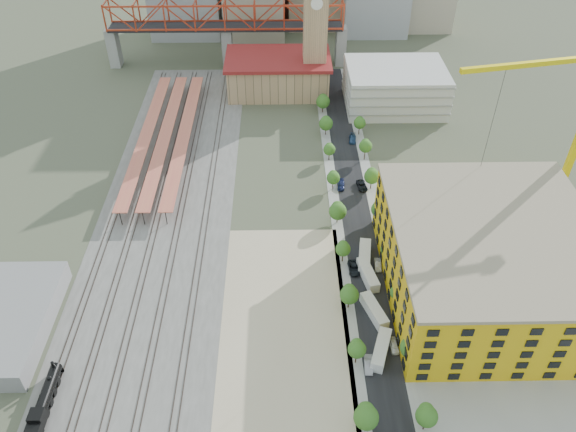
{
  "coord_description": "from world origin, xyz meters",
  "views": [
    {
      "loc": [
        -4.61,
        -109.91,
        97.1
      ],
      "look_at": [
        -2.82,
        -4.23,
        10.0
      ],
      "focal_mm": 35.0,
      "sensor_mm": 36.0,
      "label": 1
    }
  ],
  "objects_px": {
    "locomotive": "(43,405)",
    "site_trailer_c": "(368,275)",
    "clock_tower": "(316,15)",
    "site_trailer_b": "(374,311)",
    "site_trailer_a": "(381,350)",
    "construction_building": "(489,261)",
    "site_trailer_d": "(364,256)"
  },
  "relations": [
    {
      "from": "construction_building",
      "to": "site_trailer_b",
      "type": "bearing_deg",
      "value": -164.39
    },
    {
      "from": "construction_building",
      "to": "site_trailer_a",
      "type": "height_order",
      "value": "construction_building"
    },
    {
      "from": "site_trailer_b",
      "to": "site_trailer_c",
      "type": "bearing_deg",
      "value": 71.44
    },
    {
      "from": "site_trailer_c",
      "to": "locomotive",
      "type": "bearing_deg",
      "value": -164.96
    },
    {
      "from": "site_trailer_a",
      "to": "site_trailer_b",
      "type": "bearing_deg",
      "value": 109.11
    },
    {
      "from": "site_trailer_c",
      "to": "site_trailer_d",
      "type": "bearing_deg",
      "value": 77.85
    },
    {
      "from": "clock_tower",
      "to": "site_trailer_a",
      "type": "distance_m",
      "value": 121.29
    },
    {
      "from": "site_trailer_a",
      "to": "site_trailer_d",
      "type": "xyz_separation_m",
      "value": [
        0.0,
        28.17,
        0.03
      ]
    },
    {
      "from": "construction_building",
      "to": "site_trailer_c",
      "type": "height_order",
      "value": "construction_building"
    },
    {
      "from": "construction_building",
      "to": "site_trailer_c",
      "type": "relative_size",
      "value": 5.16
    },
    {
      "from": "site_trailer_c",
      "to": "site_trailer_d",
      "type": "distance_m",
      "value": 6.34
    },
    {
      "from": "site_trailer_a",
      "to": "construction_building",
      "type": "bearing_deg",
      "value": 53.67
    },
    {
      "from": "locomotive",
      "to": "site_trailer_c",
      "type": "bearing_deg",
      "value": 27.18
    },
    {
      "from": "construction_building",
      "to": "site_trailer_b",
      "type": "distance_m",
      "value": 28.18
    },
    {
      "from": "site_trailer_a",
      "to": "site_trailer_d",
      "type": "relative_size",
      "value": 0.98
    },
    {
      "from": "site_trailer_c",
      "to": "construction_building",
      "type": "bearing_deg",
      "value": -20.72
    },
    {
      "from": "construction_building",
      "to": "site_trailer_d",
      "type": "height_order",
      "value": "construction_building"
    },
    {
      "from": "site_trailer_b",
      "to": "construction_building",
      "type": "bearing_deg",
      "value": -2.95
    },
    {
      "from": "locomotive",
      "to": "clock_tower",
      "type": "bearing_deg",
      "value": 65.95
    },
    {
      "from": "site_trailer_a",
      "to": "site_trailer_b",
      "type": "distance_m",
      "value": 10.65
    },
    {
      "from": "site_trailer_a",
      "to": "site_trailer_d",
      "type": "height_order",
      "value": "site_trailer_d"
    },
    {
      "from": "clock_tower",
      "to": "site_trailer_d",
      "type": "xyz_separation_m",
      "value": [
        8.0,
        -89.73,
        -27.29
      ]
    },
    {
      "from": "site_trailer_d",
      "to": "clock_tower",
      "type": "bearing_deg",
      "value": 104.02
    },
    {
      "from": "clock_tower",
      "to": "site_trailer_b",
      "type": "bearing_deg",
      "value": -85.73
    },
    {
      "from": "construction_building",
      "to": "site_trailer_c",
      "type": "distance_m",
      "value": 27.5
    },
    {
      "from": "locomotive",
      "to": "site_trailer_c",
      "type": "xyz_separation_m",
      "value": [
        66.0,
        33.89,
        -0.53
      ]
    },
    {
      "from": "clock_tower",
      "to": "construction_building",
      "type": "xyz_separation_m",
      "value": [
        34.0,
        -99.99,
        -19.29
      ]
    },
    {
      "from": "site_trailer_a",
      "to": "site_trailer_c",
      "type": "bearing_deg",
      "value": 109.11
    },
    {
      "from": "locomotive",
      "to": "site_trailer_b",
      "type": "bearing_deg",
      "value": 18.99
    },
    {
      "from": "site_trailer_a",
      "to": "clock_tower",
      "type": "bearing_deg",
      "value": 112.99
    },
    {
      "from": "construction_building",
      "to": "clock_tower",
      "type": "bearing_deg",
      "value": 108.78
    },
    {
      "from": "site_trailer_c",
      "to": "clock_tower",
      "type": "bearing_deg",
      "value": 82.61
    }
  ]
}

